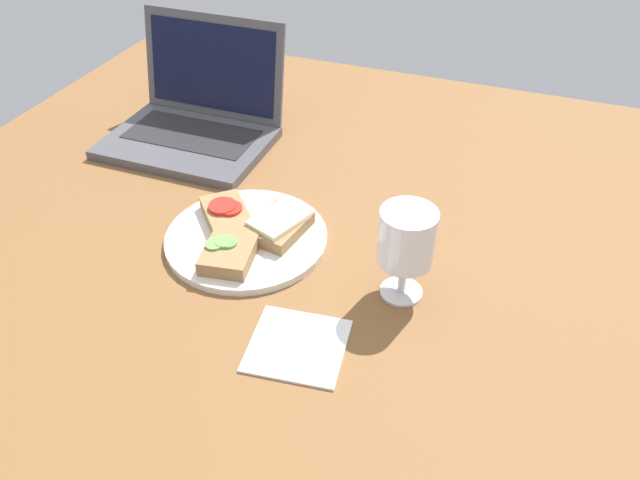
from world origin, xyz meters
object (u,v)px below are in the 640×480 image
at_px(wine_glass, 407,240).
at_px(sandwich_with_cheese, 280,224).
at_px(laptop, 195,120).
at_px(sandwich_with_cucumber, 231,249).
at_px(plate, 246,238).
at_px(napkin, 298,346).
at_px(sandwich_with_tomato, 226,213).

bearing_deg(wine_glass, sandwich_with_cheese, 165.10).
bearing_deg(laptop, sandwich_with_cucumber, -53.03).
height_order(plate, laptop, laptop).
bearing_deg(sandwich_with_cucumber, laptop, 126.97).
height_order(plate, sandwich_with_cheese, sandwich_with_cheese).
bearing_deg(napkin, plate, 132.15).
relative_size(plate, laptop, 0.83).
xyz_separation_m(sandwich_with_cucumber, napkin, (0.16, -0.12, -0.02)).
bearing_deg(sandwich_with_tomato, napkin, -44.22).
relative_size(plate, napkin, 2.06).
relative_size(wine_glass, laptop, 0.46).
relative_size(sandwich_with_cucumber, wine_glass, 0.84).
bearing_deg(plate, sandwich_with_cheese, 32.04).
xyz_separation_m(sandwich_with_cheese, napkin, (0.12, -0.21, -0.02)).
distance_m(sandwich_with_tomato, laptop, 0.31).
xyz_separation_m(wine_glass, napkin, (-0.10, -0.15, -0.10)).
bearing_deg(sandwich_with_tomato, plate, -27.93).
xyz_separation_m(plate, laptop, (-0.24, 0.27, 0.04)).
xyz_separation_m(sandwich_with_cucumber, laptop, (-0.24, 0.32, 0.02)).
distance_m(sandwich_with_cheese, sandwich_with_tomato, 0.09).
bearing_deg(sandwich_with_cheese, laptop, 140.35).
height_order(laptop, napkin, laptop).
xyz_separation_m(plate, wine_glass, (0.26, -0.03, 0.09)).
height_order(wine_glass, laptop, laptop).
bearing_deg(sandwich_with_cheese, plate, -147.96).
bearing_deg(plate, laptop, 132.06).
xyz_separation_m(sandwich_with_cheese, sandwich_with_tomato, (-0.09, -0.00, -0.00)).
relative_size(plate, sandwich_with_tomato, 2.20).
height_order(plate, wine_glass, wine_glass).
bearing_deg(sandwich_with_cheese, wine_glass, -14.90).
bearing_deg(sandwich_with_tomato, laptop, 128.58).
xyz_separation_m(plate, sandwich_with_tomato, (-0.05, 0.03, 0.02)).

